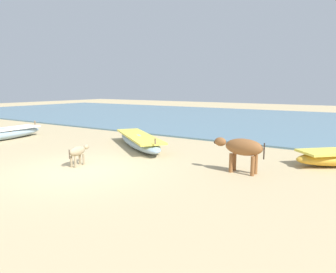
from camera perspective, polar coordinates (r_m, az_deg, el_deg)
name	(u,v)px	position (r m, az deg, el deg)	size (l,w,h in m)	color
ground	(78,171)	(9.65, -15.94, -5.97)	(80.00, 80.00, 0.00)	tan
sea_water	(259,120)	(23.92, 16.15, 2.90)	(60.00, 20.00, 0.08)	slate
fishing_boat_1	(139,141)	(12.86, -5.29, -0.74)	(4.46, 3.64, 0.69)	#8CA5B7
cow_adult_brown	(242,148)	(9.15, 13.26, -2.09)	(1.54, 0.48, 1.00)	brown
calf_near_dun	(78,152)	(10.16, -16.02, -2.64)	(0.40, 0.95, 0.62)	tan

